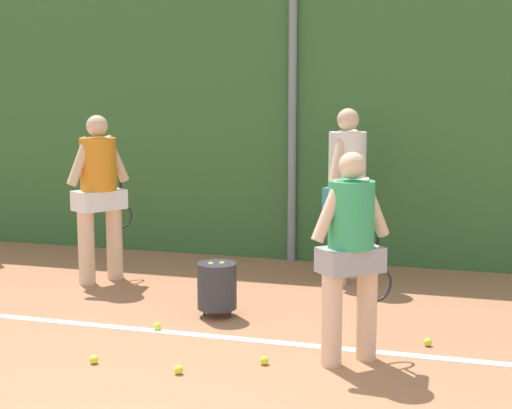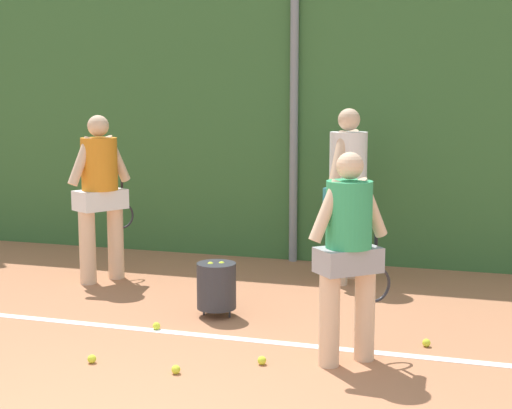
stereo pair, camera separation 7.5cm
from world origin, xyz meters
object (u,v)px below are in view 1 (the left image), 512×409
player_foreground_near (351,247)px  tennis_ball_0 (428,342)px  player_backcourt_far (347,185)px  tennis_ball_6 (94,360)px  tennis_ball_9 (179,370)px  ball_hopper (217,286)px  tennis_ball_2 (157,326)px  tennis_ball_3 (264,360)px  player_midcourt (99,189)px

player_foreground_near → tennis_ball_0: 1.16m
player_backcourt_far → player_foreground_near: bearing=25.7°
tennis_ball_6 → tennis_ball_9: size_ratio=1.00×
ball_hopper → tennis_ball_6: 1.52m
tennis_ball_0 → tennis_ball_6: same height
tennis_ball_9 → player_backcourt_far: bearing=77.4°
player_backcourt_far → tennis_ball_2: (-1.26, -2.19, -1.02)m
player_backcourt_far → tennis_ball_3: 2.93m
player_foreground_near → player_midcourt: 3.46m
player_foreground_near → tennis_ball_6: bearing=155.5°
tennis_ball_3 → tennis_ball_6: 1.29m
ball_hopper → tennis_ball_6: (-0.49, -1.42, -0.26)m
player_foreground_near → player_midcourt: bearing=108.0°
player_midcourt → tennis_ball_3: (2.40, -1.96, -0.98)m
player_backcourt_far → tennis_ball_3: player_backcourt_far is taller
tennis_ball_9 → tennis_ball_3: bearing=33.8°
player_foreground_near → ball_hopper: (-1.36, 0.83, -0.61)m
player_foreground_near → tennis_ball_0: size_ratio=24.32×
ball_hopper → tennis_ball_9: bearing=-81.9°
player_midcourt → ball_hopper: player_midcourt is taller
tennis_ball_9 → tennis_ball_2: bearing=122.0°
player_backcourt_far → tennis_ball_2: player_backcourt_far is taller
player_foreground_near → player_midcourt: (-3.00, 1.72, 0.11)m
player_backcourt_far → tennis_ball_0: player_backcourt_far is taller
tennis_ball_3 → tennis_ball_6: size_ratio=1.00×
player_foreground_near → tennis_ball_2: (-1.72, 0.31, -0.86)m
tennis_ball_0 → tennis_ball_6: size_ratio=1.00×
tennis_ball_0 → tennis_ball_9: (-1.70, -1.14, 0.00)m
player_backcourt_far → ball_hopper: player_backcourt_far is taller
tennis_ball_9 → tennis_ball_0: bearing=33.9°
player_foreground_near → ball_hopper: bearing=106.4°
tennis_ball_0 → tennis_ball_2: bearing=-174.2°
player_foreground_near → tennis_ball_9: (-1.15, -0.61, -0.86)m
tennis_ball_0 → tennis_ball_2: 2.28m
tennis_ball_2 → tennis_ball_6: (-0.13, -0.89, 0.00)m
player_midcourt → player_backcourt_far: 2.66m
ball_hopper → tennis_ball_3: 1.33m
player_midcourt → tennis_ball_3: bearing=-98.8°
player_foreground_near → tennis_ball_2: size_ratio=24.32×
tennis_ball_2 → tennis_ball_6: size_ratio=1.00×
player_midcourt → player_backcourt_far: size_ratio=0.96×
tennis_ball_6 → player_backcourt_far: bearing=65.8°
tennis_ball_0 → tennis_ball_3: bearing=-146.0°
ball_hopper → tennis_ball_9: 1.47m
player_midcourt → tennis_ball_0: player_midcourt is taller
player_backcourt_far → tennis_ball_0: bearing=42.5°
player_foreground_near → ball_hopper: 1.70m
ball_hopper → tennis_ball_9: ball_hopper is taller
ball_hopper → tennis_ball_3: size_ratio=7.78×
tennis_ball_3 → tennis_ball_9: size_ratio=1.00×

